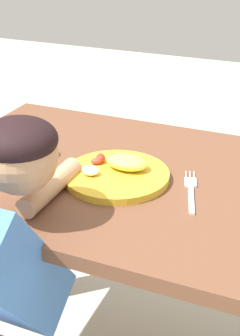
{
  "coord_description": "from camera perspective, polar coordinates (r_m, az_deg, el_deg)",
  "views": [
    {
      "loc": [
        0.33,
        -1.04,
        1.33
      ],
      "look_at": [
        -0.11,
        -0.01,
        0.76
      ],
      "focal_mm": 52.88,
      "sensor_mm": 36.0,
      "label": 1
    }
  ],
  "objects": [
    {
      "name": "plate",
      "position": [
        1.24,
        -0.32,
        -0.56
      ],
      "size": [
        0.27,
        0.27,
        0.06
      ],
      "color": "gold",
      "rests_on": "dining_table"
    },
    {
      "name": "fork",
      "position": [
        1.2,
        8.16,
        -2.62
      ],
      "size": [
        0.08,
        0.2,
        0.01
      ],
      "rotation": [
        0.0,
        0.0,
        1.87
      ],
      "color": "silver",
      "rests_on": "dining_table"
    },
    {
      "name": "dining_table",
      "position": [
        1.31,
        4.56,
        -6.39
      ],
      "size": [
        1.25,
        0.72,
        0.74
      ],
      "color": "brown",
      "rests_on": "ground_plane"
    },
    {
      "name": "spoon",
      "position": [
        1.33,
        -8.88,
        0.67
      ],
      "size": [
        0.07,
        0.23,
        0.02
      ],
      "rotation": [
        0.0,
        0.0,
        1.74
      ],
      "color": "tan",
      "rests_on": "dining_table"
    },
    {
      "name": "person",
      "position": [
        1.16,
        -13.43,
        -17.79
      ],
      "size": [
        0.19,
        0.51,
        0.97
      ],
      "color": "#41495F",
      "rests_on": "ground_plane"
    }
  ]
}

